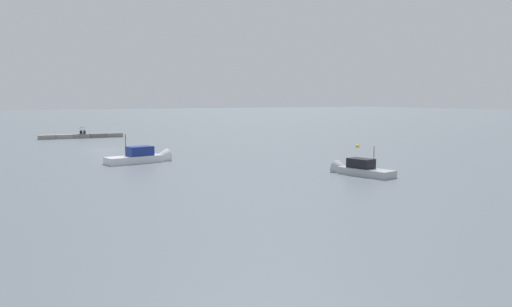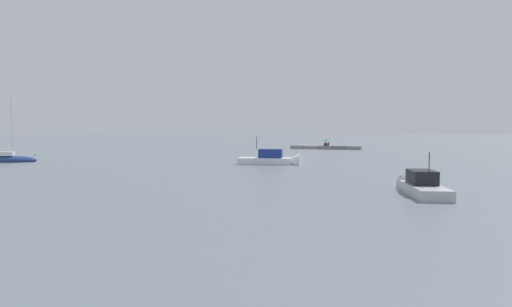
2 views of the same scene
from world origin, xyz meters
name	(u,v)px [view 2 (image 2 of 2)]	position (x,y,z in m)	size (l,w,h in m)	color
ground_plane	(298,156)	(0.00, 0.00, 0.00)	(500.00, 500.00, 0.00)	slate
seawall_pier	(325,147)	(0.00, -21.33, 0.34)	(13.50, 1.81, 0.67)	gray
person_seated_maroon_left	(328,144)	(-0.52, -21.34, 0.93)	(0.42, 0.63, 0.73)	#1E2333
person_seated_dark_right	(325,144)	(0.04, -21.32, 0.93)	(0.42, 0.63, 0.73)	#1E2333
umbrella_open_green	(327,140)	(-0.24, -21.24, 1.79)	(1.36, 1.36, 1.29)	black
sailboat_navy_mid	(8,160)	(29.02, 23.04, 0.30)	(6.12, 4.87, 7.84)	navy
motorboat_grey_mid	(420,188)	(-15.97, 32.28, 0.35)	(3.19, 6.10, 3.27)	#ADB2B7
motorboat_white_far	(274,161)	(-1.31, 15.33, 0.40)	(7.09, 3.44, 3.82)	silver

